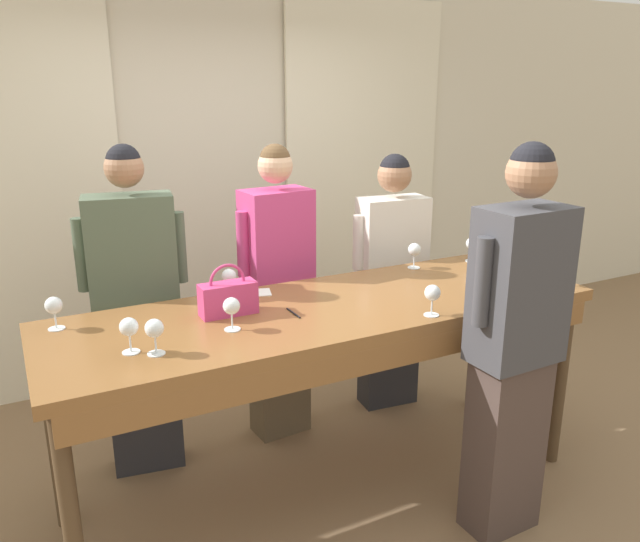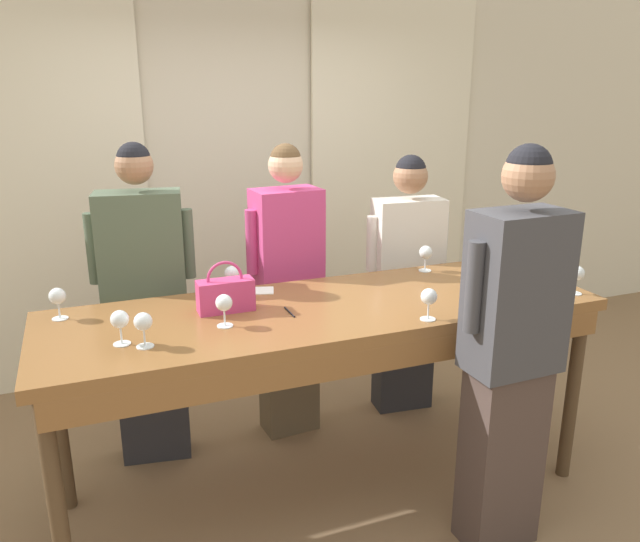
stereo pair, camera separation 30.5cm
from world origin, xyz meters
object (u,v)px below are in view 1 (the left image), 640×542
Objects in this scene: wine_bottle at (505,249)px; guest_olive_jacket at (137,312)px; wine_glass_front_mid at (563,267)px; wine_glass_near_host at (414,251)px; wine_glass_center_right at (472,245)px; host_pouring at (514,344)px; wine_glass_front_right at (154,330)px; wine_glass_back_mid at (231,307)px; tasting_bar at (330,325)px; wine_glass_back_right at (54,307)px; wine_glass_center_left at (487,284)px; guest_cream_sweater at (391,280)px; guest_pink_top at (278,292)px; handbag at (228,297)px; wine_glass_back_left at (129,328)px; wine_glass_front_left at (432,294)px; wine_glass_center_mid at (229,277)px.

wine_bottle is 2.08m from guest_olive_jacket.
wine_glass_near_host is (-0.50, 0.63, -0.00)m from wine_glass_front_mid.
host_pouring is at bearing -119.71° from wine_glass_center_right.
wine_glass_center_right is at bearing -11.08° from guest_olive_jacket.
wine_glass_near_host is (1.62, 0.52, 0.00)m from wine_glass_front_right.
wine_glass_back_mid is at bearing -174.47° from wine_bottle.
wine_glass_back_right is at bearing 166.01° from tasting_bar.
wine_bottle reaches higher than tasting_bar.
wine_glass_back_right is at bearing 125.08° from wine_glass_front_right.
guest_olive_jacket is (0.09, 0.85, -0.23)m from wine_glass_front_right.
guest_cream_sweater is (0.12, 1.01, -0.28)m from wine_glass_center_left.
guest_pink_top is at bearing 114.54° from host_pouring.
wine_glass_center_left reaches higher than tasting_bar.
wine_glass_front_right is 1.56m from host_pouring.
guest_cream_sweater is (0.79, -0.00, -0.04)m from guest_pink_top.
wine_bottle is at bearing -29.23° from wine_glass_near_host.
handbag is at bearing -60.51° from guest_olive_jacket.
wine_glass_front_right is 0.11m from wine_glass_back_left.
wine_glass_front_left is at bearing 179.97° from wine_glass_center_left.
wine_glass_front_left is 1.68m from wine_glass_back_right.
handbag is at bearing 35.92° from wine_glass_front_right.
wine_glass_center_mid is 1.00× the size of wine_glass_back_right.
guest_olive_jacket is (0.17, 0.79, -0.23)m from wine_glass_back_left.
host_pouring is at bearing -48.69° from wine_glass_front_left.
wine_glass_front_right and wine_glass_center_mid have the same top height.
guest_cream_sweater reaches higher than wine_glass_back_right.
guest_olive_jacket reaches higher than wine_glass_front_mid.
wine_glass_center_mid and wine_glass_back_right have the same top height.
handbag is 1.77× the size of wine_glass_front_mid.
wine_glass_center_left is 0.77m from wine_glass_center_right.
handbag is 1.77× the size of wine_glass_front_left.
wine_glass_near_host is at bearing 150.77° from wine_bottle.
guest_pink_top reaches higher than wine_glass_center_left.
guest_cream_sweater is (1.33, 0.75, -0.28)m from wine_glass_back_mid.
wine_glass_center_mid is at bearing -39.54° from guest_olive_jacket.
wine_glass_front_mid is 1.75m from wine_glass_center_mid.
wine_glass_front_right is 0.57m from wine_glass_back_right.
wine_glass_front_mid is at bearing -51.41° from wine_glass_near_host.
handbag is 0.15× the size of guest_pink_top.
wine_glass_back_mid is (-1.65, -0.37, 0.00)m from wine_glass_center_right.
wine_glass_center_right is 0.08× the size of guest_olive_jacket.
guest_pink_top is (0.90, 0.85, -0.24)m from wine_glass_front_right.
host_pouring reaches higher than tasting_bar.
tasting_bar is 1.53× the size of guest_pink_top.
wine_glass_center_left is 1.00× the size of wine_glass_back_mid.
guest_pink_top is (-0.72, 0.33, -0.24)m from wine_glass_near_host.
wine_glass_center_right is 1.00× the size of wine_glass_back_left.
guest_cream_sweater is (2.01, 0.39, -0.28)m from wine_glass_back_right.
wine_glass_back_mid is 1.27m from host_pouring.
handbag is at bearing 158.90° from wine_glass_center_left.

